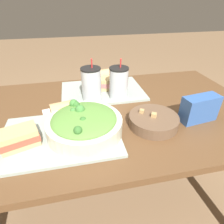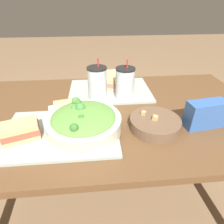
% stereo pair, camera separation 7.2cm
% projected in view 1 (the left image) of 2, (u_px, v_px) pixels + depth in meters
% --- Properties ---
extents(ground_plane, '(12.00, 12.00, 0.00)m').
position_uv_depth(ground_plane, '(109.00, 200.00, 1.28)').
color(ground_plane, '#846647').
extents(dining_table, '(1.45, 0.82, 0.73)m').
position_uv_depth(dining_table, '(108.00, 126.00, 0.94)').
color(dining_table, brown).
rests_on(dining_table, ground_plane).
extents(tray_near, '(0.45, 0.32, 0.01)m').
position_uv_depth(tray_near, '(61.00, 136.00, 0.72)').
color(tray_near, '#99A89E').
rests_on(tray_near, dining_table).
extents(tray_far, '(0.45, 0.32, 0.01)m').
position_uv_depth(tray_far, '(102.00, 91.00, 1.06)').
color(tray_far, '#99A89E').
rests_on(tray_far, dining_table).
extents(salad_bowl, '(0.29, 0.29, 0.11)m').
position_uv_depth(salad_bowl, '(84.00, 123.00, 0.71)').
color(salad_bowl, beige).
rests_on(salad_bowl, tray_near).
extents(soup_bowl, '(0.20, 0.20, 0.06)m').
position_uv_depth(soup_bowl, '(153.00, 120.00, 0.78)').
color(soup_bowl, brown).
rests_on(soup_bowl, dining_table).
extents(sandwich_near, '(0.15, 0.12, 0.06)m').
position_uv_depth(sandwich_near, '(19.00, 138.00, 0.65)').
color(sandwich_near, tan).
rests_on(sandwich_near, tray_near).
extents(baguette_near, '(0.12, 0.10, 0.08)m').
position_uv_depth(baguette_near, '(64.00, 110.00, 0.80)').
color(baguette_near, tan).
rests_on(baguette_near, tray_near).
extents(sandwich_far, '(0.15, 0.11, 0.06)m').
position_uv_depth(sandwich_far, '(98.00, 83.00, 1.05)').
color(sandwich_far, tan).
rests_on(sandwich_far, tray_far).
extents(baguette_far, '(0.11, 0.09, 0.08)m').
position_uv_depth(baguette_far, '(103.00, 76.00, 1.14)').
color(baguette_far, tan).
rests_on(baguette_far, tray_far).
extents(drink_cup_dark, '(0.10, 0.10, 0.21)m').
position_uv_depth(drink_cup_dark, '(92.00, 85.00, 0.92)').
color(drink_cup_dark, silver).
rests_on(drink_cup_dark, tray_far).
extents(drink_cup_red, '(0.10, 0.10, 0.20)m').
position_uv_depth(drink_cup_red, '(119.00, 84.00, 0.94)').
color(drink_cup_red, silver).
rests_on(drink_cup_red, tray_far).
extents(chip_bag, '(0.17, 0.08, 0.11)m').
position_uv_depth(chip_bag, '(200.00, 109.00, 0.80)').
color(chip_bag, '#335BA3').
rests_on(chip_bag, dining_table).
extents(napkin_folded, '(0.19, 0.16, 0.00)m').
position_uv_depth(napkin_folded, '(63.00, 112.00, 0.87)').
color(napkin_folded, white).
rests_on(napkin_folded, dining_table).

